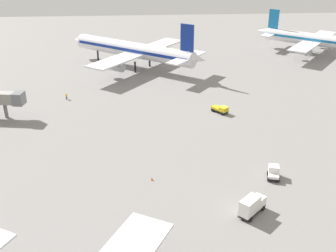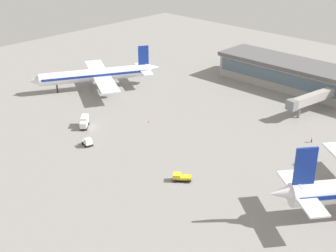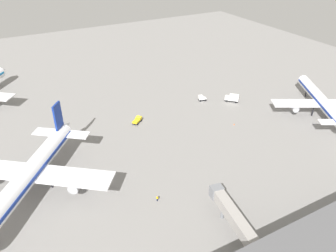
% 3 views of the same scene
% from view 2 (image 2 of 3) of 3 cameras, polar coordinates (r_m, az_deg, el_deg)
% --- Properties ---
extents(ground, '(288.00, 288.00, 0.00)m').
position_cam_2_polar(ground, '(116.18, 1.28, -6.55)').
color(ground, gray).
extents(terminal_building, '(62.03, 16.80, 9.42)m').
position_cam_2_polar(terminal_building, '(179.77, 15.38, 5.80)').
color(terminal_building, '#9E9993').
rests_on(terminal_building, ground).
extents(airplane_distant, '(36.39, 43.57, 14.52)m').
position_cam_2_polar(airplane_distant, '(175.11, -8.48, 6.09)').
color(airplane_distant, white).
rests_on(airplane_distant, ground).
extents(pushback_tractor, '(4.62, 4.24, 1.90)m').
position_cam_2_polar(pushback_tractor, '(115.68, 1.57, -6.14)').
color(pushback_tractor, black).
rests_on(pushback_tractor, ground).
extents(catering_truck, '(5.26, 5.35, 3.30)m').
position_cam_2_polar(catering_truck, '(145.17, -9.97, 0.49)').
color(catering_truck, black).
rests_on(catering_truck, ground).
extents(baggage_tug, '(3.58, 2.91, 2.30)m').
position_cam_2_polar(baggage_tug, '(133.85, -9.58, -1.89)').
color(baggage_tug, black).
rests_on(baggage_tug, ground).
extents(ground_crew_worker, '(0.52, 0.52, 1.67)m').
position_cam_2_polar(ground_crew_worker, '(140.01, 16.81, -1.55)').
color(ground_crew_worker, '#1E2338').
rests_on(ground_crew_worker, ground).
extents(jet_bridge, '(6.38, 21.68, 6.74)m').
position_cam_2_polar(jet_bridge, '(157.71, 16.69, 3.14)').
color(jet_bridge, '#9E9993').
rests_on(jet_bridge, ground).
extents(safety_cone_near_gate, '(0.44, 0.44, 0.60)m').
position_cam_2_polar(safety_cone_near_gate, '(146.92, -2.35, 0.57)').
color(safety_cone_near_gate, '#EA590C').
rests_on(safety_cone_near_gate, ground).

